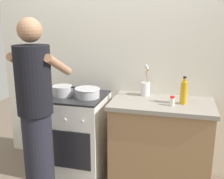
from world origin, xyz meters
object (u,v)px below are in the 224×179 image
mixing_bowl (88,92)px  utensil_crock (145,87)px  oil_bottle (184,92)px  spice_bottle (172,101)px  person (36,117)px  stove_range (78,135)px  pot (62,91)px

mixing_bowl → utensil_crock: 0.61m
utensil_crock → oil_bottle: size_ratio=1.26×
spice_bottle → person: 1.24m
spice_bottle → oil_bottle: size_ratio=0.35×
oil_bottle → mixing_bowl: bearing=-178.4°
person → stove_range: bearing=77.9°
pot → oil_bottle: (1.24, 0.03, 0.06)m
stove_range → utensil_crock: utensil_crock is taller
pot → person: size_ratio=0.17×
mixing_bowl → oil_bottle: bearing=1.6°
mixing_bowl → pot: bearing=-178.7°
oil_bottle → person: person is taller
utensil_crock → mixing_bowl: bearing=-158.1°
oil_bottle → stove_range: bearing=179.7°
spice_bottle → person: (-1.13, -0.51, -0.08)m
stove_range → spice_bottle: (1.00, -0.09, 0.49)m
stove_range → person: (-0.13, -0.60, 0.41)m
stove_range → oil_bottle: (1.10, -0.01, 0.56)m
spice_bottle → stove_range: bearing=174.8°
pot → oil_bottle: oil_bottle is taller
oil_bottle → utensil_crock: bearing=152.8°
mixing_bowl → oil_bottle: 0.96m
spice_bottle → oil_bottle: (0.10, 0.08, 0.07)m
utensil_crock → spice_bottle: 0.41m
pot → utensil_crock: size_ratio=0.84×
oil_bottle → person: 1.37m
pot → oil_bottle: 1.24m
mixing_bowl → utensil_crock: size_ratio=0.79×
spice_bottle → utensil_crock: bearing=135.6°
utensil_crock → oil_bottle: utensil_crock is taller
mixing_bowl → oil_bottle: size_ratio=0.99×
stove_range → person: person is taller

